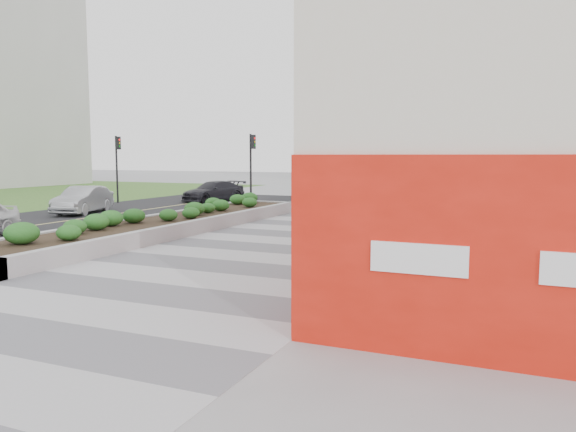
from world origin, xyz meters
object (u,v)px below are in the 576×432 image
traffic_signal_far (117,159)px  car_silver (83,200)px  car_dark (213,191)px  planter (169,221)px  traffic_signal_near (252,159)px  skateboarder (314,207)px

traffic_signal_far → car_silver: bearing=-65.4°
car_silver → car_dark: size_ratio=0.94×
planter → car_silver: 9.16m
car_silver → car_dark: (2.20, 9.28, -0.05)m
traffic_signal_near → skateboarder: bearing=-44.1°
planter → traffic_signal_far: traffic_signal_far is taller
planter → car_silver: (-8.21, 4.05, 0.28)m
traffic_signal_near → traffic_signal_far: size_ratio=1.00×
planter → traffic_signal_near: (-1.73, 10.50, 2.34)m
traffic_signal_far → car_dark: (4.92, 3.33, -2.10)m
traffic_signal_far → skateboarder: size_ratio=2.96×
planter → traffic_signal_far: size_ratio=4.29×
planter → car_silver: bearing=153.7°
car_dark → traffic_signal_far: bearing=-128.2°
traffic_signal_near → car_dark: size_ratio=0.93×
skateboarder → car_dark: bearing=145.0°
planter → traffic_signal_far: 15.00m
traffic_signal_near → car_dark: 5.55m
car_silver → car_dark: 9.53m
planter → traffic_signal_far: (-10.93, 10.00, 2.34)m
planter → car_dark: car_dark is taller
traffic_signal_near → traffic_signal_far: same height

